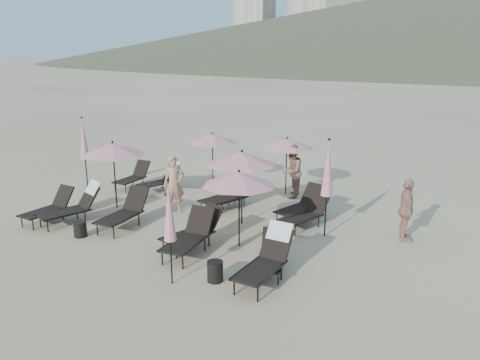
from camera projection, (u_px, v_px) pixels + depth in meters
The scene contains 28 objects.
ground at pixel (175, 252), 12.06m from camera, with size 800.00×800.00×0.00m, color #D6BA8C.
hotel_skyline at pixel (325, 20), 278.08m from camera, with size 109.00×82.00×55.00m.
lounger_0 at pixel (49, 207), 14.21m from camera, with size 0.69×1.69×0.96m.
lounger_1 at pixel (75, 204), 14.09m from camera, with size 1.21×1.99×1.17m.
lounger_2 at pixel (124, 211), 13.68m from camera, with size 0.85×1.89×1.06m.
lounger_3 at pixel (190, 236), 11.86m from camera, with size 0.88×1.88×1.04m.
lounger_4 at pixel (194, 230), 12.31m from camera, with size 1.10×1.85×1.00m.
lounger_5 at pixel (271, 255), 10.94m from camera, with size 1.03×1.59×0.85m.
lounger_6 at pixel (133, 176), 17.83m from camera, with size 0.68×1.64×0.93m.
lounger_7 at pixel (162, 178), 17.38m from camera, with size 1.06×1.72×1.01m.
lounger_8 at pixel (228, 194), 15.32m from camera, with size 1.25×1.96×1.05m.
lounger_9 at pixel (234, 195), 15.55m from camera, with size 1.04×1.64×0.88m.
lounger_10 at pixel (306, 212), 13.69m from camera, with size 1.13×1.80×0.97m.
lounger_11 at pixel (301, 205), 14.34m from camera, with size 1.12×1.86×1.00m.
lounger_12 at pixel (267, 257), 10.44m from camera, with size 0.72×1.88×1.16m.
umbrella_open_0 at pixel (113, 149), 15.02m from camera, with size 2.09×2.09×2.25m.
umbrella_open_1 at pixel (242, 158), 13.59m from camera, with size 2.11×2.11×2.27m.
umbrella_open_2 at pixel (239, 179), 11.99m from camera, with size 1.94×1.94×2.09m.
umbrella_open_3 at pixel (212, 138), 17.69m from camera, with size 1.95×1.95×2.09m.
umbrella_open_4 at pixel (287, 144), 16.63m from camera, with size 1.96×1.96×2.10m.
umbrella_closed_0 at pixel (169, 212), 9.98m from camera, with size 0.28×0.28×2.42m.
umbrella_closed_1 at pixel (328, 169), 12.61m from camera, with size 0.33×0.33×2.79m.
umbrella_closed_2 at pixel (84, 139), 17.12m from camera, with size 0.32×0.32×2.76m.
side_table_0 at pixel (80, 229), 13.04m from camera, with size 0.36×0.36×0.44m, color black.
side_table_1 at pixel (215, 271), 10.47m from camera, with size 0.37×0.37×0.47m, color black.
beachgoer_a at pixel (174, 185), 14.84m from camera, with size 0.68×0.45×1.86m, color tan.
beachgoer_b at pixel (292, 171), 16.44m from camera, with size 0.92×0.72×1.89m, color #A57155.
beachgoer_c at pixel (406, 210), 12.63m from camera, with size 1.01×0.42×1.73m, color tan.
Camera 1 is at (6.95, -8.88, 4.95)m, focal length 35.00 mm.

